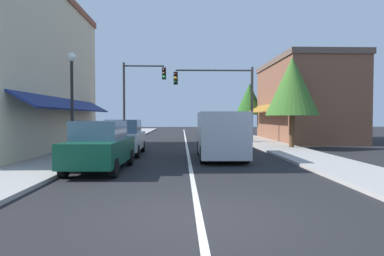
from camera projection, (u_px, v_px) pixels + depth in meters
The scene contains 14 objects.
ground_plane at pixel (186, 143), 24.32m from camera, with size 80.00×80.00×0.00m, color black.
sidewalk_left at pixel (110, 142), 24.15m from camera, with size 2.60×56.00×0.12m, color #A39E99.
sidewalk_right at pixel (261, 142), 24.49m from camera, with size 2.60×56.00×0.12m, color #A39E99.
lane_center_stripe at pixel (186, 143), 24.32m from camera, with size 0.14×52.00×0.01m, color silver.
storefront_left_block at pixel (14, 70), 17.89m from camera, with size 6.34×14.20×8.90m.
storefront_right_block at pixel (304, 101), 26.51m from camera, with size 6.58×10.20×6.39m.
parked_car_nearest_left at pixel (100, 146), 11.73m from camera, with size 1.88×4.15×1.77m.
parked_car_second_left at pixel (124, 137), 16.70m from camera, with size 1.84×4.13×1.77m.
van_in_lane at pixel (220, 134), 15.23m from camera, with size 2.07×5.21×2.12m.
traffic_signal_mast_arm at pixel (224, 90), 24.15m from camera, with size 5.79×0.50×5.53m.
traffic_signal_left_corner at pixel (137, 90), 25.80m from camera, with size 3.36×0.50×6.11m.
street_lamp_left_near at pixel (72, 88), 13.61m from camera, with size 0.36×0.36×4.53m.
tree_right_near at pixel (292, 87), 19.64m from camera, with size 3.12×3.12×5.42m.
tree_right_far at pixel (250, 99), 32.22m from camera, with size 2.74×2.74×5.16m.
Camera 1 is at (-0.33, -6.27, 1.90)m, focal length 31.22 mm.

